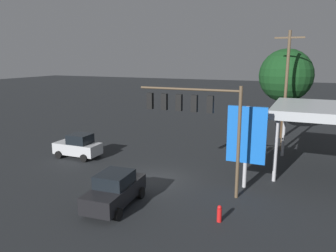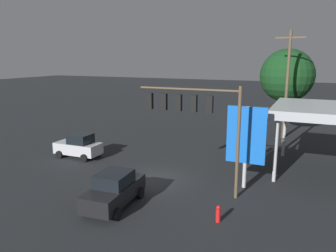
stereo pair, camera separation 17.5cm
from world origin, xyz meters
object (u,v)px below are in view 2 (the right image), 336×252
at_px(traffic_signal_assembly, 194,111).
at_px(utility_pole, 287,89).
at_px(street_tree, 287,76).
at_px(fire_hydrant, 218,214).
at_px(price_sign, 246,137).
at_px(hatchback_crossing, 79,146).
at_px(sedan_waiting, 114,190).

xyz_separation_m(traffic_signal_assembly, utility_pole, (-4.20, -11.65, 0.45)).
height_order(street_tree, fire_hydrant, street_tree).
height_order(utility_pole, price_sign, utility_pole).
bearing_deg(price_sign, utility_pole, -98.07).
relative_size(traffic_signal_assembly, fire_hydrant, 7.44).
bearing_deg(fire_hydrant, hatchback_crossing, -23.71).
relative_size(street_tree, fire_hydrant, 10.17).
xyz_separation_m(utility_pole, hatchback_crossing, (15.13, 9.01, -4.48)).
relative_size(traffic_signal_assembly, street_tree, 0.73).
relative_size(price_sign, fire_hydrant, 5.89).
relative_size(utility_pole, fire_hydrant, 11.69).
bearing_deg(sedan_waiting, traffic_signal_assembly, 135.87).
relative_size(hatchback_crossing, fire_hydrant, 4.36).
relative_size(price_sign, sedan_waiting, 1.15).
relative_size(utility_pole, price_sign, 1.99).
height_order(traffic_signal_assembly, hatchback_crossing, traffic_signal_assembly).
bearing_deg(street_tree, hatchback_crossing, 43.23).
distance_m(hatchback_crossing, fire_hydrant, 14.71).
distance_m(traffic_signal_assembly, utility_pole, 12.39).
bearing_deg(utility_pole, fire_hydrant, 83.62).
relative_size(hatchback_crossing, street_tree, 0.43).
height_order(utility_pole, hatchback_crossing, utility_pole).
height_order(price_sign, hatchback_crossing, price_sign).
bearing_deg(traffic_signal_assembly, utility_pole, -109.81).
xyz_separation_m(price_sign, fire_hydrant, (0.27, 5.04, -2.87)).
distance_m(hatchback_crossing, street_tree, 20.88).
distance_m(traffic_signal_assembly, hatchback_crossing, 11.95).
bearing_deg(price_sign, hatchback_crossing, -3.64).
height_order(traffic_signal_assembly, sedan_waiting, traffic_signal_assembly).
bearing_deg(street_tree, sedan_waiting, 71.03).
distance_m(utility_pole, price_sign, 10.20).
distance_m(utility_pole, hatchback_crossing, 18.17).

